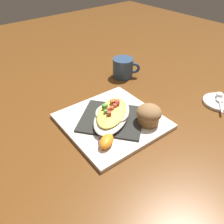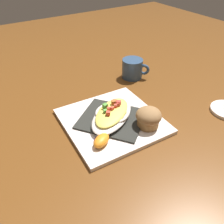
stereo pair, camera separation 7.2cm
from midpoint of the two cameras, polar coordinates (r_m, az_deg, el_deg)
ground_plane at (r=0.75m, az=2.76°, el=-2.72°), size 2.60×2.60×0.00m
square_plate at (r=0.75m, az=2.78°, el=-2.34°), size 0.31×0.31×0.01m
folded_napkin at (r=0.74m, az=2.80°, el=-1.78°), size 0.25×0.26×0.01m
gratin_dish at (r=0.73m, az=2.84°, el=-0.55°), size 0.22×0.20×0.05m
muffin at (r=0.71m, az=11.89°, el=-1.41°), size 0.08×0.08×0.06m
orange_garnish at (r=0.65m, az=0.51°, el=-7.19°), size 0.07×0.07×0.03m
coffee_mug at (r=1.00m, az=7.20°, el=10.35°), size 0.10×0.10×0.08m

